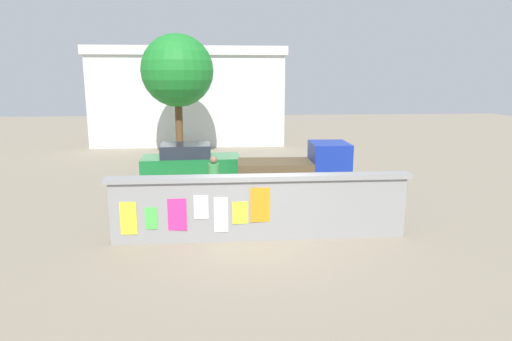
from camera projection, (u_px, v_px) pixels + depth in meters
name	position (u px, v px, depth m)	size (l,w,h in m)	color
ground	(243.00, 172.00, 18.81)	(60.00, 60.00, 0.00)	gray
poster_wall	(260.00, 207.00, 10.83)	(7.39, 0.42, 1.61)	gray
auto_rickshaw_truck	(299.00, 171.00, 14.58)	(3.65, 1.62, 1.85)	black
car_parked	(190.00, 161.00, 17.43)	(3.87, 1.86, 1.40)	black
motorcycle	(165.00, 201.00, 12.71)	(1.90, 0.56, 0.87)	black
bicycle_near	(246.00, 212.00, 11.98)	(1.69, 0.48, 0.95)	black
person_walking	(214.00, 177.00, 13.36)	(0.48, 0.48, 1.62)	#3F994C
tree_roadside	(177.00, 71.00, 21.19)	(3.46, 3.46, 6.00)	brown
building_background	(189.00, 96.00, 26.94)	(11.40, 4.41, 5.68)	silver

